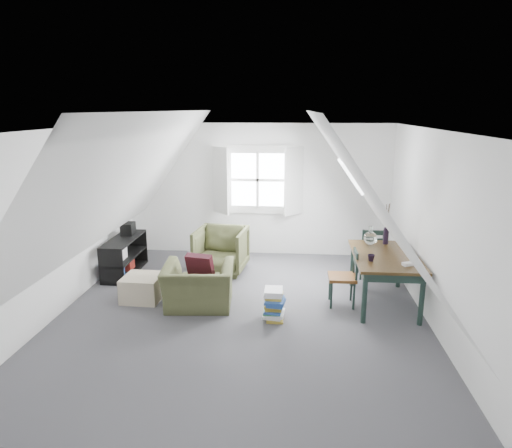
# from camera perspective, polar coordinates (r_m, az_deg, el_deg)

# --- Properties ---
(floor) EXTENTS (5.50, 5.50, 0.00)m
(floor) POSITION_cam_1_polar(r_m,az_deg,el_deg) (6.45, -1.84, -11.07)
(floor) COLOR #48474C
(floor) RESTS_ON ground
(ceiling) EXTENTS (5.50, 5.50, 0.00)m
(ceiling) POSITION_cam_1_polar(r_m,az_deg,el_deg) (5.84, -2.04, 11.72)
(ceiling) COLOR white
(ceiling) RESTS_ON wall_back
(wall_back) EXTENTS (5.00, 0.00, 5.00)m
(wall_back) POSITION_cam_1_polar(r_m,az_deg,el_deg) (8.70, 0.22, 4.27)
(wall_back) COLOR white
(wall_back) RESTS_ON ground
(wall_front) EXTENTS (5.00, 0.00, 5.00)m
(wall_front) POSITION_cam_1_polar(r_m,az_deg,el_deg) (3.46, -7.47, -11.65)
(wall_front) COLOR white
(wall_front) RESTS_ON ground
(wall_left) EXTENTS (0.00, 5.50, 5.50)m
(wall_left) POSITION_cam_1_polar(r_m,az_deg,el_deg) (6.78, -23.40, 0.23)
(wall_left) COLOR white
(wall_left) RESTS_ON ground
(wall_right) EXTENTS (0.00, 5.50, 5.50)m
(wall_right) POSITION_cam_1_polar(r_m,az_deg,el_deg) (6.24, 21.49, -0.73)
(wall_right) COLOR white
(wall_right) RESTS_ON ground
(slope_left) EXTENTS (3.19, 5.50, 4.48)m
(slope_left) POSITION_cam_1_polar(r_m,az_deg,el_deg) (6.29, -16.19, 4.70)
(slope_left) COLOR white
(slope_left) RESTS_ON wall_left
(slope_right) EXTENTS (3.19, 5.50, 4.48)m
(slope_right) POSITION_cam_1_polar(r_m,az_deg,el_deg) (5.93, 13.10, 4.35)
(slope_right) COLOR white
(slope_right) RESTS_ON wall_right
(dormer_window) EXTENTS (1.71, 0.35, 1.30)m
(dormer_window) POSITION_cam_1_polar(r_m,az_deg,el_deg) (8.59, 0.18, 5.49)
(dormer_window) COLOR white
(dormer_window) RESTS_ON wall_back
(skylight) EXTENTS (0.35, 0.75, 0.47)m
(skylight) POSITION_cam_1_polar(r_m,az_deg,el_deg) (7.21, 11.69, 5.88)
(skylight) COLOR white
(skylight) RESTS_ON slope_right
(armchair_near) EXTENTS (1.03, 0.92, 0.63)m
(armchair_near) POSITION_cam_1_polar(r_m,az_deg,el_deg) (6.69, -7.12, -10.19)
(armchair_near) COLOR #45492A
(armchair_near) RESTS_ON floor
(armchair_far) EXTENTS (0.92, 0.94, 0.78)m
(armchair_far) POSITION_cam_1_polar(r_m,az_deg,el_deg) (8.02, -4.33, -5.91)
(armchair_far) COLOR #45492A
(armchair_far) RESTS_ON floor
(throw_pillow) EXTENTS (0.42, 0.30, 0.40)m
(throw_pillow) POSITION_cam_1_polar(r_m,az_deg,el_deg) (6.62, -7.00, -5.29)
(throw_pillow) COLOR #3D101A
(throw_pillow) RESTS_ON armchair_near
(ottoman) EXTENTS (0.56, 0.56, 0.36)m
(ottoman) POSITION_cam_1_polar(r_m,az_deg,el_deg) (7.02, -13.97, -7.74)
(ottoman) COLOR tan
(ottoman) RESTS_ON floor
(dining_table) EXTENTS (0.89, 1.48, 0.74)m
(dining_table) POSITION_cam_1_polar(r_m,az_deg,el_deg) (6.77, 15.82, -4.49)
(dining_table) COLOR #352411
(dining_table) RESTS_ON floor
(demijohn) EXTENTS (0.20, 0.20, 0.29)m
(demijohn) POSITION_cam_1_polar(r_m,az_deg,el_deg) (7.11, 14.10, -1.68)
(demijohn) COLOR silver
(demijohn) RESTS_ON dining_table
(vase_twigs) EXTENTS (0.08, 0.09, 0.63)m
(vase_twigs) POSITION_cam_1_polar(r_m,az_deg,el_deg) (7.24, 15.94, -1.33)
(vase_twigs) COLOR black
(vase_twigs) RESTS_ON dining_table
(cup) EXTENTS (0.10, 0.10, 0.09)m
(cup) POSITION_cam_1_polar(r_m,az_deg,el_deg) (6.42, 14.17, -4.51)
(cup) COLOR black
(cup) RESTS_ON dining_table
(paper_box) EXTENTS (0.15, 0.12, 0.04)m
(paper_box) POSITION_cam_1_polar(r_m,az_deg,el_deg) (6.36, 18.40, -4.78)
(paper_box) COLOR white
(paper_box) RESTS_ON dining_table
(dining_chair_far) EXTENTS (0.40, 0.40, 0.86)m
(dining_chair_far) POSITION_cam_1_polar(r_m,az_deg,el_deg) (7.82, 14.15, -3.37)
(dining_chair_far) COLOR brown
(dining_chair_far) RESTS_ON floor
(dining_chair_near) EXTENTS (0.39, 0.39, 0.83)m
(dining_chair_near) POSITION_cam_1_polar(r_m,az_deg,el_deg) (6.67, 11.01, -6.45)
(dining_chair_near) COLOR brown
(dining_chair_near) RESTS_ON floor
(media_shelf) EXTENTS (0.40, 1.21, 0.62)m
(media_shelf) POSITION_cam_1_polar(r_m,az_deg,el_deg) (8.12, -16.20, -4.11)
(media_shelf) COLOR black
(media_shelf) RESTS_ON floor
(electronics_box) EXTENTS (0.21, 0.29, 0.22)m
(electronics_box) POSITION_cam_1_polar(r_m,az_deg,el_deg) (8.26, -15.69, -0.62)
(electronics_box) COLOR black
(electronics_box) RESTS_ON media_shelf
(magazine_stack) EXTENTS (0.31, 0.37, 0.42)m
(magazine_stack) POSITION_cam_1_polar(r_m,az_deg,el_deg) (6.20, 2.29, -10.02)
(magazine_stack) COLOR #B29933
(magazine_stack) RESTS_ON floor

